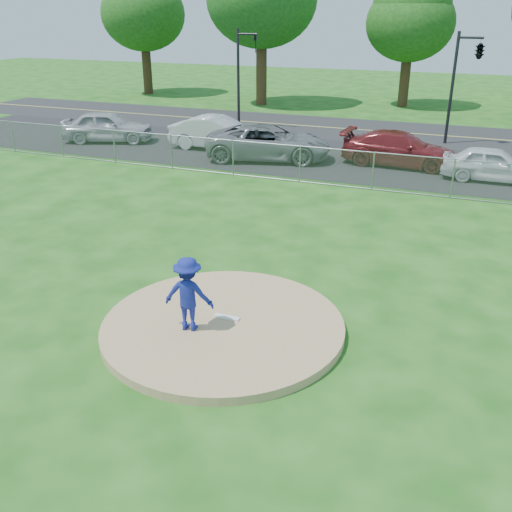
{
  "coord_description": "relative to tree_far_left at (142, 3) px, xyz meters",
  "views": [
    {
      "loc": [
        4.73,
        -10.01,
        6.61
      ],
      "look_at": [
        0.0,
        2.0,
        1.0
      ],
      "focal_mm": 40.0,
      "sensor_mm": 36.0,
      "label": 1
    }
  ],
  "objects": [
    {
      "name": "ground",
      "position": [
        22.0,
        -23.0,
        -7.06
      ],
      "size": [
        120.0,
        120.0,
        0.0
      ],
      "primitive_type": "plane",
      "color": "#164C10",
      "rests_on": "ground"
    },
    {
      "name": "pitchers_mound",
      "position": [
        22.0,
        -33.0,
        -6.96
      ],
      "size": [
        5.4,
        5.4,
        0.2
      ],
      "primitive_type": "cylinder",
      "color": "tan",
      "rests_on": "ground"
    },
    {
      "name": "pitching_rubber",
      "position": [
        22.0,
        -32.8,
        -6.84
      ],
      "size": [
        0.6,
        0.15,
        0.04
      ],
      "primitive_type": "cube",
      "color": "white",
      "rests_on": "pitchers_mound"
    },
    {
      "name": "chain_link_fence",
      "position": [
        22.0,
        -21.0,
        -6.31
      ],
      "size": [
        40.0,
        0.06,
        1.5
      ],
      "primitive_type": "cube",
      "color": "gray",
      "rests_on": "ground"
    },
    {
      "name": "parking_lot",
      "position": [
        22.0,
        -16.5,
        -7.05
      ],
      "size": [
        50.0,
        8.0,
        0.01
      ],
      "primitive_type": "cube",
      "color": "black",
      "rests_on": "ground"
    },
    {
      "name": "street",
      "position": [
        22.0,
        -9.0,
        -7.06
      ],
      "size": [
        60.0,
        7.0,
        0.01
      ],
      "primitive_type": "cube",
      "color": "black",
      "rests_on": "ground"
    },
    {
      "name": "tree_far_left",
      "position": [
        0.0,
        0.0,
        0.0
      ],
      "size": [
        6.72,
        6.72,
        10.74
      ],
      "color": "#342112",
      "rests_on": "ground"
    },
    {
      "name": "tree_center",
      "position": [
        21.0,
        1.0,
        -0.59
      ],
      "size": [
        6.16,
        6.16,
        9.84
      ],
      "color": "#3A2615",
      "rests_on": "ground"
    },
    {
      "name": "traffic_signal_left",
      "position": [
        13.24,
        -11.0,
        -3.7
      ],
      "size": [
        1.28,
        0.2,
        5.6
      ],
      "color": "black",
      "rests_on": "ground"
    },
    {
      "name": "traffic_signal_center",
      "position": [
        25.97,
        -11.0,
        -2.45
      ],
      "size": [
        1.42,
        2.48,
        5.6
      ],
      "color": "black",
      "rests_on": "ground"
    },
    {
      "name": "pitcher",
      "position": [
        21.43,
        -33.49,
        -6.03
      ],
      "size": [
        1.16,
        0.78,
        1.67
      ],
      "primitive_type": "imported",
      "rotation": [
        0.0,
        0.0,
        3.3
      ],
      "color": "navy",
      "rests_on": "pitchers_mound"
    },
    {
      "name": "traffic_cone",
      "position": [
        15.08,
        -17.22,
        -6.68
      ],
      "size": [
        0.38,
        0.38,
        0.74
      ],
      "primitive_type": "cone",
      "color": "orange",
      "rests_on": "parking_lot"
    },
    {
      "name": "parked_car_silver",
      "position": [
        8.03,
        -17.29,
        -6.24
      ],
      "size": [
        5.14,
        3.42,
        1.63
      ],
      "primitive_type": "imported",
      "rotation": [
        0.0,
        0.0,
        1.91
      ],
      "color": "#ADAEB2",
      "rests_on": "parking_lot"
    },
    {
      "name": "parked_car_white",
      "position": [
        14.33,
        -16.75,
        -6.23
      ],
      "size": [
        4.97,
        1.79,
        1.63
      ],
      "primitive_type": "imported",
      "rotation": [
        0.0,
        0.0,
        1.58
      ],
      "color": "silver",
      "rests_on": "parking_lot"
    },
    {
      "name": "parked_car_gray",
      "position": [
        17.43,
        -17.85,
        -6.24
      ],
      "size": [
        6.36,
        4.1,
        1.63
      ],
      "primitive_type": "imported",
      "rotation": [
        0.0,
        0.0,
        1.83
      ],
      "color": "slate",
      "rests_on": "parking_lot"
    },
    {
      "name": "parked_car_darkred",
      "position": [
        23.39,
        -16.73,
        -6.29
      ],
      "size": [
        5.34,
        2.41,
        1.52
      ],
      "primitive_type": "imported",
      "rotation": [
        0.0,
        0.0,
        1.52
      ],
      "color": "maroon",
      "rests_on": "parking_lot"
    },
    {
      "name": "parked_car_pearl",
      "position": [
        27.39,
        -17.87,
        -6.35
      ],
      "size": [
        4.09,
        1.66,
        1.39
      ],
      "primitive_type": "imported",
      "rotation": [
        0.0,
        0.0,
        1.58
      ],
      "color": "silver",
      "rests_on": "parking_lot"
    }
  ]
}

